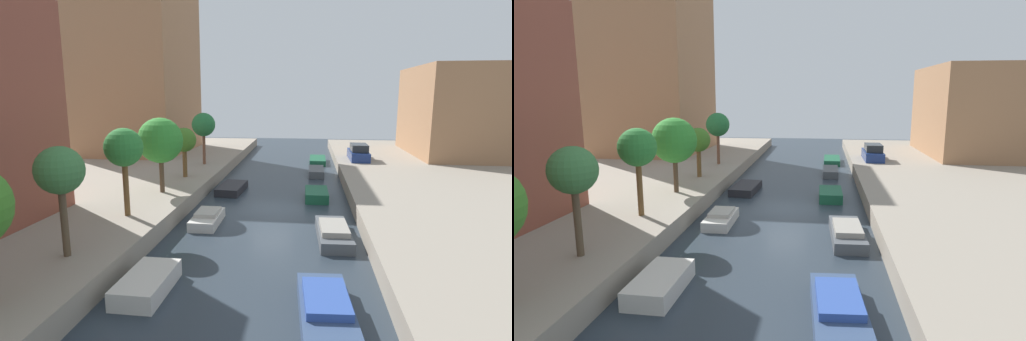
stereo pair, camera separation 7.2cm
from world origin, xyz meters
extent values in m
plane|color=#28333D|center=(0.00, 0.00, 0.00)|extent=(84.00, 84.00, 0.00)
cube|color=gray|center=(-15.00, 0.00, 0.50)|extent=(20.00, 64.00, 1.00)
cube|color=#9E704C|center=(-16.00, 17.98, 10.23)|extent=(10.00, 12.78, 18.47)
cube|color=#9E704C|center=(18.00, 19.55, 5.51)|extent=(10.00, 14.03, 9.03)
cylinder|color=brown|center=(-7.06, -10.91, 2.38)|extent=(0.28, 0.28, 2.77)
sphere|color=#38703B|center=(-7.06, -10.91, 4.41)|extent=(1.83, 1.83, 1.83)
cylinder|color=brown|center=(-7.06, -5.55, 2.44)|extent=(0.29, 0.29, 2.89)
sphere|color=#2A7932|center=(-7.06, -5.55, 4.57)|extent=(1.96, 1.96, 1.96)
cylinder|color=#4E3B2A|center=(-7.06, -0.44, 2.17)|extent=(0.30, 0.30, 2.35)
sphere|color=#308830|center=(-7.06, -0.44, 4.35)|extent=(2.86, 2.86, 2.86)
cylinder|color=brown|center=(-7.06, 4.48, 2.10)|extent=(0.34, 0.34, 2.20)
sphere|color=#3E7225|center=(-7.06, 4.48, 3.84)|extent=(1.82, 1.82, 1.82)
cylinder|color=brown|center=(-7.06, 10.25, 2.41)|extent=(0.27, 0.27, 2.83)
sphere|color=#256F38|center=(-7.06, 10.25, 4.56)|extent=(2.09, 2.09, 2.09)
cube|color=navy|center=(7.07, 14.64, 1.42)|extent=(1.72, 4.65, 0.85)
cube|color=#1E2328|center=(7.07, 14.29, 2.19)|extent=(1.51, 2.56, 0.70)
cube|color=beige|center=(-3.59, -11.52, 0.35)|extent=(1.64, 3.18, 0.69)
cube|color=beige|center=(-3.35, -3.46, 0.27)|extent=(1.45, 3.25, 0.54)
cube|color=#B2ADA3|center=(-3.35, -3.28, 0.64)|extent=(1.23, 1.79, 0.21)
cube|color=#232328|center=(-3.39, 4.17, 0.28)|extent=(1.94, 3.78, 0.56)
cube|color=#33476B|center=(2.86, -12.69, 0.33)|extent=(1.94, 4.47, 0.66)
cube|color=#2D4C9E|center=(2.86, -12.59, 0.79)|extent=(1.56, 2.49, 0.27)
cube|color=#4C5156|center=(3.56, -5.01, 0.28)|extent=(1.76, 4.43, 0.56)
cube|color=gray|center=(3.56, -5.27, 0.70)|extent=(1.44, 2.46, 0.27)
cube|color=#195638|center=(2.87, 2.84, 0.33)|extent=(1.59, 3.12, 0.66)
cube|color=#4C5156|center=(3.01, 11.29, 0.32)|extent=(1.35, 3.70, 0.65)
cube|color=#195638|center=(3.28, 18.11, 0.28)|extent=(1.71, 4.55, 0.56)
camera|label=1|loc=(2.15, -24.61, 7.20)|focal=28.11mm
camera|label=2|loc=(2.22, -24.60, 7.20)|focal=28.11mm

